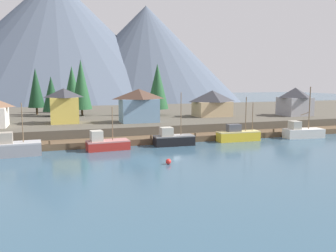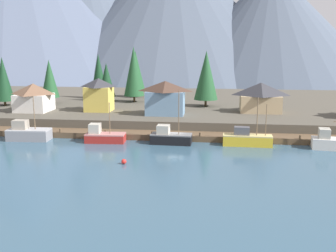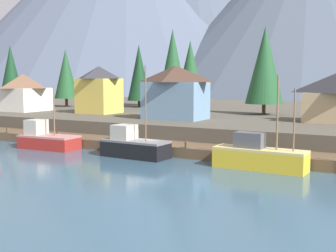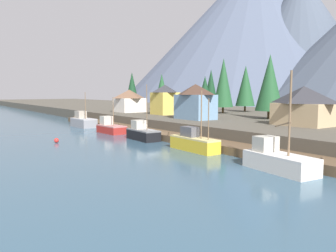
% 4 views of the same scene
% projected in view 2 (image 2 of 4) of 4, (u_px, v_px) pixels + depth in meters
% --- Properties ---
extents(ground_plane, '(400.00, 400.00, 1.00)m').
position_uv_depth(ground_plane, '(186.00, 122.00, 86.53)').
color(ground_plane, '#335166').
extents(dock, '(80.00, 4.00, 1.60)m').
position_uv_depth(dock, '(177.00, 136.00, 68.81)').
color(dock, brown).
rests_on(dock, ground_plane).
extents(shoreline_bank, '(400.00, 56.00, 2.50)m').
position_uv_depth(shoreline_bank, '(190.00, 106.00, 97.86)').
color(shoreline_bank, '#4C473D').
rests_on(shoreline_bank, ground_plane).
extents(mountain_central_peak, '(89.33, 89.33, 69.21)m').
position_uv_depth(mountain_central_peak, '(78.00, 5.00, 196.59)').
color(mountain_central_peak, '#475160').
rests_on(mountain_central_peak, ground_plane).
extents(mountain_east_peak, '(134.44, 134.44, 64.85)m').
position_uv_depth(mountain_east_peak, '(173.00, 10.00, 199.39)').
color(mountain_east_peak, '#475160').
rests_on(mountain_east_peak, ground_plane).
extents(mountain_far_ridge, '(100.55, 100.55, 49.83)m').
position_uv_depth(mountain_far_ridge, '(270.00, 24.00, 182.99)').
color(mountain_far_ridge, '#475160').
rests_on(mountain_far_ridge, ground_plane).
extents(fishing_boat_grey, '(7.09, 3.48, 7.52)m').
position_uv_depth(fishing_boat_grey, '(28.00, 133.00, 67.88)').
color(fishing_boat_grey, gray).
rests_on(fishing_boat_grey, ground_plane).
extents(fishing_boat_red, '(6.58, 3.21, 6.60)m').
position_uv_depth(fishing_boat_red, '(104.00, 136.00, 66.48)').
color(fishing_boat_red, maroon).
rests_on(fishing_boat_red, ground_plane).
extents(fishing_boat_black, '(6.67, 2.87, 8.70)m').
position_uv_depth(fishing_boat_black, '(170.00, 137.00, 65.34)').
color(fishing_boat_black, black).
rests_on(fishing_boat_black, ground_plane).
extents(fishing_boat_yellow, '(7.75, 2.41, 7.77)m').
position_uv_depth(fishing_boat_yellow, '(247.00, 139.00, 64.10)').
color(fishing_boat_yellow, gold).
rests_on(fishing_boat_yellow, ground_plane).
extents(fishing_boat_white, '(7.55, 3.69, 9.49)m').
position_uv_depth(fishing_boat_white, '(335.00, 142.00, 61.86)').
color(fishing_boat_white, silver).
rests_on(fishing_boat_white, ground_plane).
extents(house_tan, '(8.35, 5.75, 5.92)m').
position_uv_depth(house_tan, '(261.00, 97.00, 80.56)').
color(house_tan, tan).
rests_on(house_tan, shoreline_bank).
extents(house_yellow, '(5.38, 4.99, 6.68)m').
position_uv_depth(house_yellow, '(99.00, 94.00, 81.89)').
color(house_yellow, gold).
rests_on(house_yellow, shoreline_bank).
extents(house_blue, '(7.58, 4.89, 6.52)m').
position_uv_depth(house_blue, '(165.00, 98.00, 77.35)').
color(house_blue, '#6689A8').
rests_on(house_blue, shoreline_bank).
extents(house_white, '(6.78, 6.52, 5.63)m').
position_uv_depth(house_white, '(34.00, 97.00, 81.74)').
color(house_white, silver).
rests_on(house_white, shoreline_bank).
extents(conifer_near_left, '(4.74, 4.74, 12.96)m').
position_uv_depth(conifer_near_left, '(134.00, 71.00, 94.04)').
color(conifer_near_left, '#4C3823').
rests_on(conifer_near_left, shoreline_bank).
extents(conifer_near_right, '(3.87, 3.87, 11.12)m').
position_uv_depth(conifer_near_right, '(99.00, 73.00, 100.68)').
color(conifer_near_right, '#4C3823').
rests_on(conifer_near_right, shoreline_bank).
extents(conifer_mid_left, '(4.06, 4.06, 10.00)m').
position_uv_depth(conifer_mid_left, '(50.00, 79.00, 91.74)').
color(conifer_mid_left, '#4C3823').
rests_on(conifer_mid_left, shoreline_bank).
extents(conifer_mid_right, '(5.17, 5.17, 12.04)m').
position_uv_depth(conifer_mid_right, '(206.00, 75.00, 87.33)').
color(conifer_mid_right, '#4C3823').
rests_on(conifer_mid_right, shoreline_bank).
extents(conifer_back_left, '(4.90, 4.90, 11.80)m').
position_uv_depth(conifer_back_left, '(136.00, 71.00, 103.57)').
color(conifer_back_left, '#4C3823').
rests_on(conifer_back_left, shoreline_bank).
extents(conifer_back_right, '(4.08, 4.08, 9.10)m').
position_uv_depth(conifer_back_right, '(107.00, 80.00, 95.41)').
color(conifer_back_right, '#4C3823').
rests_on(conifer_back_right, shoreline_bank).
extents(conifer_centre, '(4.21, 4.21, 10.69)m').
position_uv_depth(conifer_centre, '(3.00, 79.00, 88.57)').
color(conifer_centre, '#4C3823').
rests_on(conifer_centre, shoreline_bank).
extents(channel_buoy, '(0.70, 0.70, 0.70)m').
position_uv_depth(channel_buoy, '(124.00, 161.00, 54.32)').
color(channel_buoy, red).
rests_on(channel_buoy, ground_plane).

